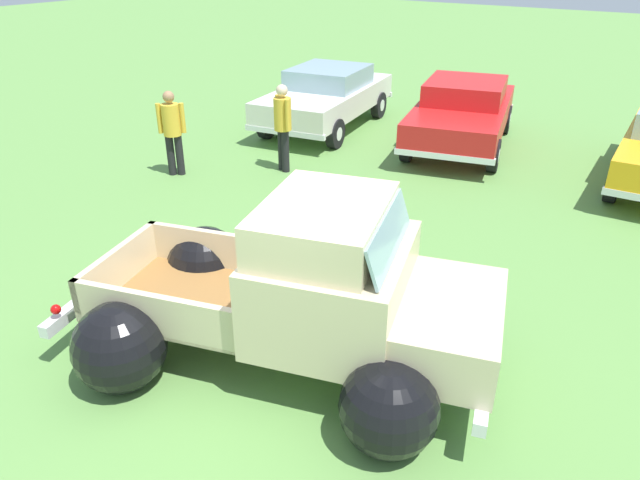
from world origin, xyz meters
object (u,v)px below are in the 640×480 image
vintage_pickup_truck (309,303)px  spectator_0 (283,123)px  show_car_0 (326,95)px  spectator_1 (172,128)px  show_car_1 (462,111)px

vintage_pickup_truck → spectator_0: 6.07m
vintage_pickup_truck → spectator_0: vintage_pickup_truck is taller
show_car_0 → spectator_1: (-0.63, -4.43, 0.15)m
vintage_pickup_truck → spectator_1: 6.41m
show_car_0 → spectator_1: 4.47m
show_car_0 → show_car_1: size_ratio=0.98×
vintage_pickup_truck → spectator_1: size_ratio=3.01×
vintage_pickup_truck → show_car_1: vintage_pickup_truck is taller
vintage_pickup_truck → spectator_0: bearing=113.8°
spectator_0 → spectator_1: spectator_0 is taller
show_car_0 → spectator_1: bearing=-16.8°
vintage_pickup_truck → show_car_0: 9.13m
show_car_0 → spectator_0: spectator_0 is taller
spectator_0 → vintage_pickup_truck: bearing=67.0°
vintage_pickup_truck → spectator_1: vintage_pickup_truck is taller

